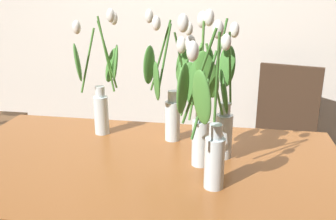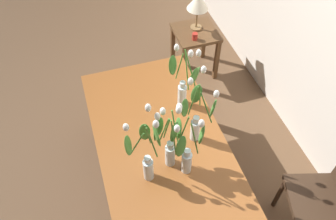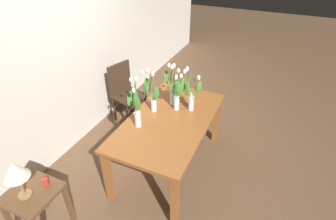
{
  "view_description": "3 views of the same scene",
  "coord_description": "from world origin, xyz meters",
  "px_view_note": "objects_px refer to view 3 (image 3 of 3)",
  "views": [
    {
      "loc": [
        0.32,
        -1.28,
        1.38
      ],
      "look_at": [
        0.09,
        0.07,
        0.94
      ],
      "focal_mm": 38.88,
      "sensor_mm": 36.0,
      "label": 1
    },
    {
      "loc": [
        1.39,
        -0.37,
        2.74
      ],
      "look_at": [
        -0.0,
        0.07,
        1.01
      ],
      "focal_mm": 36.44,
      "sensor_mm": 36.0,
      "label": 2
    },
    {
      "loc": [
        -2.27,
        -1.01,
        2.52
      ],
      "look_at": [
        -0.03,
        0.01,
        0.88
      ],
      "focal_mm": 28.38,
      "sensor_mm": 36.0,
      "label": 3
    }
  ],
  "objects_px": {
    "dining_table": "(169,125)",
    "tulip_vase_1": "(191,95)",
    "tulip_vase_2": "(136,109)",
    "pillar_candle": "(46,182)",
    "tulip_vase_3": "(152,96)",
    "table_lamp": "(15,171)",
    "dining_chair": "(125,90)",
    "side_table": "(35,200)",
    "tulip_vase_4": "(172,91)",
    "tulip_vase_0": "(177,93)"
  },
  "relations": [
    {
      "from": "tulip_vase_0",
      "to": "table_lamp",
      "type": "bearing_deg",
      "value": 153.22
    },
    {
      "from": "tulip_vase_4",
      "to": "dining_chair",
      "type": "xyz_separation_m",
      "value": [
        0.39,
        0.96,
        -0.41
      ]
    },
    {
      "from": "table_lamp",
      "to": "pillar_candle",
      "type": "relative_size",
      "value": 5.31
    },
    {
      "from": "dining_table",
      "to": "pillar_candle",
      "type": "height_order",
      "value": "dining_table"
    },
    {
      "from": "tulip_vase_0",
      "to": "side_table",
      "type": "relative_size",
      "value": 1.05
    },
    {
      "from": "tulip_vase_2",
      "to": "tulip_vase_3",
      "type": "xyz_separation_m",
      "value": [
        0.32,
        -0.02,
        -0.01
      ]
    },
    {
      "from": "tulip_vase_4",
      "to": "tulip_vase_0",
      "type": "bearing_deg",
      "value": -131.95
    },
    {
      "from": "tulip_vase_4",
      "to": "tulip_vase_2",
      "type": "bearing_deg",
      "value": 162.46
    },
    {
      "from": "tulip_vase_0",
      "to": "side_table",
      "type": "xyz_separation_m",
      "value": [
        -1.55,
        0.79,
        -0.53
      ]
    },
    {
      "from": "side_table",
      "to": "dining_table",
      "type": "bearing_deg",
      "value": -30.87
    },
    {
      "from": "dining_chair",
      "to": "table_lamp",
      "type": "height_order",
      "value": "table_lamp"
    },
    {
      "from": "dining_table",
      "to": "side_table",
      "type": "height_order",
      "value": "dining_table"
    },
    {
      "from": "tulip_vase_0",
      "to": "pillar_candle",
      "type": "bearing_deg",
      "value": 152.98
    },
    {
      "from": "side_table",
      "to": "pillar_candle",
      "type": "bearing_deg",
      "value": -25.7
    },
    {
      "from": "tulip_vase_2",
      "to": "pillar_candle",
      "type": "relative_size",
      "value": 7.66
    },
    {
      "from": "tulip_vase_1",
      "to": "dining_chair",
      "type": "distance_m",
      "value": 1.36
    },
    {
      "from": "tulip_vase_1",
      "to": "side_table",
      "type": "xyz_separation_m",
      "value": [
        -1.59,
        0.95,
        -0.53
      ]
    },
    {
      "from": "table_lamp",
      "to": "dining_table",
      "type": "bearing_deg",
      "value": -30.59
    },
    {
      "from": "dining_table",
      "to": "table_lamp",
      "type": "relative_size",
      "value": 4.02
    },
    {
      "from": "tulip_vase_1",
      "to": "table_lamp",
      "type": "bearing_deg",
      "value": 149.4
    },
    {
      "from": "dining_table",
      "to": "tulip_vase_3",
      "type": "height_order",
      "value": "tulip_vase_3"
    },
    {
      "from": "tulip_vase_1",
      "to": "tulip_vase_4",
      "type": "height_order",
      "value": "tulip_vase_4"
    },
    {
      "from": "side_table",
      "to": "table_lamp",
      "type": "bearing_deg",
      "value": 157.77
    },
    {
      "from": "tulip_vase_0",
      "to": "tulip_vase_4",
      "type": "bearing_deg",
      "value": 48.05
    },
    {
      "from": "dining_table",
      "to": "side_table",
      "type": "xyz_separation_m",
      "value": [
        -1.32,
        0.79,
        -0.22
      ]
    },
    {
      "from": "tulip_vase_3",
      "to": "table_lamp",
      "type": "xyz_separation_m",
      "value": [
        -1.44,
        0.56,
        -0.09
      ]
    },
    {
      "from": "table_lamp",
      "to": "pillar_candle",
      "type": "bearing_deg",
      "value": -24.74
    },
    {
      "from": "tulip_vase_1",
      "to": "tulip_vase_3",
      "type": "height_order",
      "value": "tulip_vase_1"
    },
    {
      "from": "tulip_vase_0",
      "to": "tulip_vase_4",
      "type": "height_order",
      "value": "tulip_vase_4"
    },
    {
      "from": "tulip_vase_3",
      "to": "tulip_vase_4",
      "type": "bearing_deg",
      "value": -32.74
    },
    {
      "from": "dining_table",
      "to": "pillar_candle",
      "type": "xyz_separation_m",
      "value": [
        -1.2,
        0.73,
        -0.06
      ]
    },
    {
      "from": "tulip_vase_0",
      "to": "tulip_vase_2",
      "type": "xyz_separation_m",
      "value": [
        -0.48,
        0.27,
        -0.01
      ]
    },
    {
      "from": "tulip_vase_2",
      "to": "side_table",
      "type": "relative_size",
      "value": 1.04
    },
    {
      "from": "tulip_vase_0",
      "to": "tulip_vase_1",
      "type": "distance_m",
      "value": 0.17
    },
    {
      "from": "tulip_vase_4",
      "to": "dining_chair",
      "type": "distance_m",
      "value": 1.11
    },
    {
      "from": "side_table",
      "to": "table_lamp",
      "type": "height_order",
      "value": "table_lamp"
    },
    {
      "from": "dining_table",
      "to": "dining_chair",
      "type": "distance_m",
      "value": 1.27
    },
    {
      "from": "side_table",
      "to": "pillar_candle",
      "type": "xyz_separation_m",
      "value": [
        0.12,
        -0.06,
        0.16
      ]
    },
    {
      "from": "tulip_vase_2",
      "to": "tulip_vase_4",
      "type": "height_order",
      "value": "tulip_vase_4"
    },
    {
      "from": "tulip_vase_2",
      "to": "dining_chair",
      "type": "distance_m",
      "value": 1.3
    },
    {
      "from": "tulip_vase_1",
      "to": "pillar_candle",
      "type": "distance_m",
      "value": 1.75
    },
    {
      "from": "tulip_vase_0",
      "to": "tulip_vase_2",
      "type": "relative_size",
      "value": 1.0
    },
    {
      "from": "dining_table",
      "to": "tulip_vase_3",
      "type": "xyz_separation_m",
      "value": [
        0.06,
        0.25,
        0.3
      ]
    },
    {
      "from": "tulip_vase_3",
      "to": "tulip_vase_1",
      "type": "bearing_deg",
      "value": -64.07
    },
    {
      "from": "tulip_vase_1",
      "to": "tulip_vase_2",
      "type": "xyz_separation_m",
      "value": [
        -0.52,
        0.43,
        -0.01
      ]
    },
    {
      "from": "dining_table",
      "to": "table_lamp",
      "type": "xyz_separation_m",
      "value": [
        -1.37,
        0.81,
        0.21
      ]
    },
    {
      "from": "tulip_vase_2",
      "to": "tulip_vase_3",
      "type": "distance_m",
      "value": 0.32
    },
    {
      "from": "tulip_vase_3",
      "to": "side_table",
      "type": "distance_m",
      "value": 1.58
    },
    {
      "from": "dining_table",
      "to": "tulip_vase_1",
      "type": "height_order",
      "value": "tulip_vase_1"
    },
    {
      "from": "table_lamp",
      "to": "pillar_candle",
      "type": "distance_m",
      "value": 0.33
    }
  ]
}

